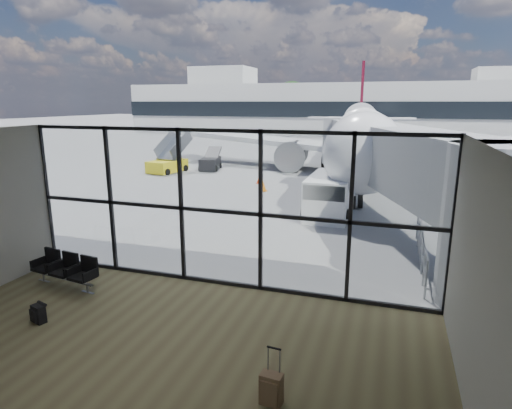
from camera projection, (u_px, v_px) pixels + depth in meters
The scene contains 22 objects.
ground at pixel (353, 148), 49.50m from camera, with size 220.00×220.00×0.00m, color slate.
lounge_shell at pixel (113, 252), 7.44m from camera, with size 12.02×8.01×4.51m.
glass_curtain_wall at pixel (220, 210), 11.97m from camera, with size 12.10×0.12×4.50m.
jet_bridge at pixel (403, 165), 16.93m from camera, with size 8.00×16.50×4.33m.
apron_railing at pixel (421, 243), 13.90m from camera, with size 0.06×5.46×1.11m.
far_terminal at pixel (364, 108), 69.01m from camera, with size 80.00×12.20×11.00m.
tree_0 at pixel (155, 104), 91.47m from camera, with size 4.95×4.95×7.12m.
tree_1 at pixel (180, 101), 89.53m from camera, with size 5.61×5.61×8.07m.
tree_2 at pixel (206, 98), 87.59m from camera, with size 6.27×6.27×9.03m.
tree_3 at pixel (233, 104), 86.09m from camera, with size 4.95×4.95×7.12m.
tree_4 at pixel (262, 101), 84.14m from camera, with size 5.61×5.61×8.07m.
tree_5 at pixel (292, 98), 82.20m from camera, with size 6.27×6.27×9.03m.
seating_row at pixel (67, 268), 12.29m from camera, with size 2.17×0.89×0.96m.
backpack at pixel (38, 314), 10.25m from camera, with size 0.38×0.37×0.50m.
suitcase at pixel (271, 389), 7.45m from camera, with size 0.41×0.32×1.06m.
airliner at pixel (361, 131), 34.17m from camera, with size 31.82×36.94×9.52m.
service_van at pixel (330, 195), 19.90m from camera, with size 2.11×4.30×1.87m.
belt_loader at pixel (211, 163), 33.43m from camera, with size 1.92×3.69×1.62m.
mobile_stairs at pixel (168, 164), 32.21m from camera, with size 2.35×3.79×2.51m.
traffic_cone_a at pixel (259, 179), 27.85m from camera, with size 0.38×0.38×0.54m.
traffic_cone_b at pixel (263, 186), 25.39m from camera, with size 0.45×0.45×0.64m.
traffic_cone_c at pixel (315, 190), 24.27m from camera, with size 0.43×0.43×0.61m.
Camera 1 is at (4.54, -10.73, 5.20)m, focal length 30.00 mm.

